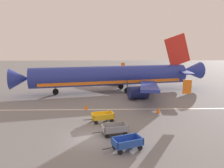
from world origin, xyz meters
TOP-DOWN VIEW (x-y plane):
  - ground_plane at (0.00, 0.00)m, footprint 220.00×220.00m
  - apron_stripe at (0.00, 9.43)m, footprint 120.00×0.36m
  - airplane at (3.57, 21.45)m, footprint 37.40×30.24m
  - baggage_cart_nearest at (3.35, -2.46)m, footprint 3.58×2.21m
  - baggage_cart_second_in_row at (2.37, 0.71)m, footprint 3.62×2.02m
  - baggage_cart_third_in_row at (1.12, 4.48)m, footprint 3.62×2.04m
  - traffic_cone_near_plane at (-1.27, 9.59)m, footprint 0.56×0.56m
  - traffic_cone_mid_apron at (8.47, 7.76)m, footprint 0.54×0.54m

SIDE VIEW (x-z plane):
  - ground_plane at x=0.00m, z-range 0.00..0.00m
  - apron_stripe at x=0.00m, z-range 0.00..0.01m
  - traffic_cone_mid_apron at x=8.47m, z-range 0.00..0.72m
  - traffic_cone_near_plane at x=-1.27m, z-range 0.00..0.74m
  - baggage_cart_nearest at x=3.35m, z-range 0.07..1.14m
  - baggage_cart_second_in_row at x=2.37m, z-range 0.07..1.14m
  - baggage_cart_third_in_row at x=1.12m, z-range 0.07..1.14m
  - airplane at x=3.57m, z-range -2.62..8.72m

